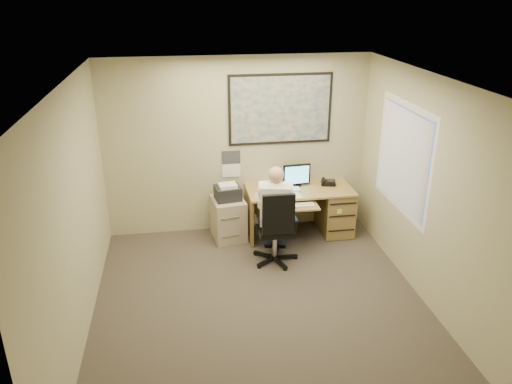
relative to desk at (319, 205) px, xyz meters
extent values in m
cube|color=#3D362F|center=(-1.23, -1.90, -0.44)|extent=(4.00, 4.50, 0.00)
cube|color=white|center=(-1.23, -1.90, 2.26)|extent=(4.00, 4.50, 0.00)
cube|color=#B8B18B|center=(-1.23, 0.35, 0.91)|extent=(4.00, 0.00, 2.70)
cube|color=#B8B18B|center=(-1.23, -4.15, 0.91)|extent=(4.00, 0.00, 2.70)
cube|color=#B8B18B|center=(-3.23, -1.90, 0.91)|extent=(0.00, 4.50, 2.70)
cube|color=#B8B18B|center=(0.77, -1.90, 0.91)|extent=(0.00, 4.50, 2.70)
cube|color=#AD8C4A|center=(-0.33, -0.02, 0.29)|extent=(1.60, 0.75, 0.03)
cube|color=olive|center=(0.25, -0.02, -0.08)|extent=(0.45, 0.70, 0.70)
cube|color=olive|center=(-1.11, -0.02, -0.08)|extent=(0.04, 0.70, 0.70)
cube|color=olive|center=(-0.33, 0.32, 0.01)|extent=(1.55, 0.03, 0.55)
cylinder|color=black|center=(-0.35, 0.13, 0.32)|extent=(0.17, 0.17, 0.02)
cube|color=black|center=(-0.35, 0.11, 0.50)|extent=(0.43, 0.07, 0.32)
cube|color=#5DD2FF|center=(-0.35, 0.08, 0.50)|extent=(0.38, 0.03, 0.27)
cube|color=#AD8C4A|center=(-0.44, -0.47, 0.22)|extent=(0.55, 0.30, 0.02)
cube|color=beige|center=(-0.44, -0.47, 0.24)|extent=(0.43, 0.14, 0.02)
cube|color=black|center=(0.15, 0.09, 0.33)|extent=(0.26, 0.24, 0.05)
cylinder|color=silver|center=(-0.66, -0.02, 0.40)|extent=(0.08, 0.08, 0.19)
cylinder|color=white|center=(-0.48, -0.03, 0.35)|extent=(0.07, 0.07, 0.09)
cube|color=white|center=(-0.78, -0.02, 0.32)|extent=(0.60, 0.56, 0.03)
cube|color=#1E4C93|center=(-0.58, 0.33, 1.46)|extent=(1.56, 0.03, 1.06)
cube|color=white|center=(-1.33, 0.34, 0.64)|extent=(0.28, 0.01, 0.42)
cube|color=#AFA18D|center=(-1.42, 0.01, -0.12)|extent=(0.53, 0.61, 0.64)
cube|color=black|center=(-1.42, 0.01, 0.30)|extent=(0.41, 0.37, 0.20)
cube|color=white|center=(-1.42, -0.01, 0.43)|extent=(0.28, 0.24, 0.05)
cylinder|color=silver|center=(-0.85, -0.78, -0.19)|extent=(0.06, 0.06, 0.41)
cube|color=black|center=(-0.85, -0.78, 0.04)|extent=(0.48, 0.48, 0.07)
cube|color=black|center=(-0.85, -1.02, 0.38)|extent=(0.43, 0.07, 0.56)
camera|label=1|loc=(-2.08, -6.82, 3.16)|focal=35.00mm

